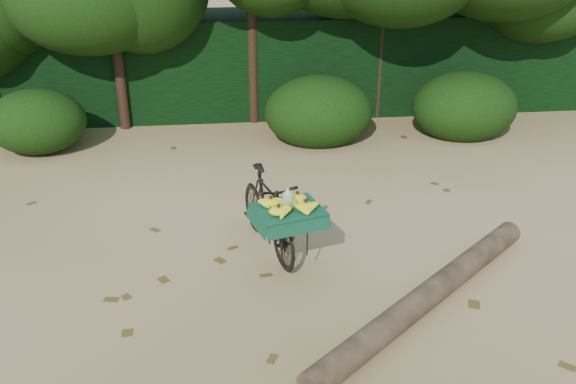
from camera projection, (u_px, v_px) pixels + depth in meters
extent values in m
plane|color=tan|center=(240.00, 288.00, 6.23)|extent=(80.00, 80.00, 0.00)
imported|color=black|center=(268.00, 212.00, 6.77)|extent=(0.84, 1.62, 0.94)
cube|color=black|center=(288.00, 210.00, 6.14)|extent=(0.43, 0.49, 0.02)
cube|color=#12462D|center=(288.00, 209.00, 6.14)|extent=(0.80, 0.72, 0.01)
ellipsoid|color=olive|center=(294.00, 203.00, 6.14)|extent=(0.09, 0.07, 0.10)
ellipsoid|color=olive|center=(283.00, 203.00, 6.15)|extent=(0.09, 0.07, 0.10)
ellipsoid|color=olive|center=(287.00, 207.00, 6.06)|extent=(0.09, 0.07, 0.10)
cylinder|color=#EAE5C6|center=(288.00, 200.00, 6.11)|extent=(0.11, 0.11, 0.14)
cylinder|color=brown|center=(429.00, 295.00, 5.91)|extent=(2.86, 2.45, 0.25)
cube|color=black|center=(224.00, 63.00, 11.54)|extent=(26.00, 1.80, 1.80)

